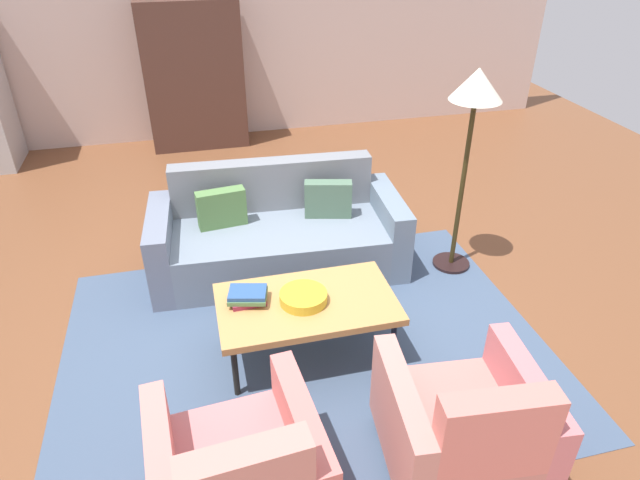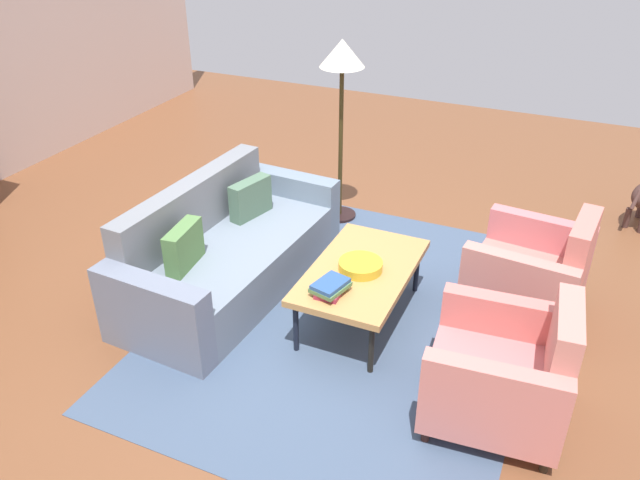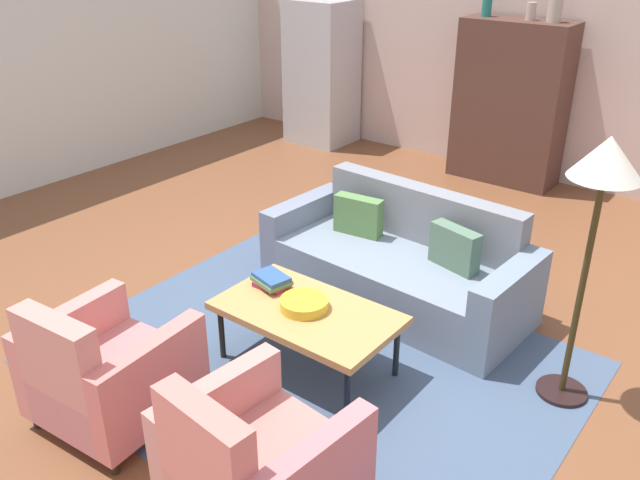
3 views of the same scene
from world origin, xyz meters
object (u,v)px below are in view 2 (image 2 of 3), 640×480
(coffee_table, at_px, (361,273))
(armchair_left, at_px, (508,375))
(armchair_right, at_px, (535,276))
(floor_lamp, at_px, (342,71))
(couch, at_px, (224,253))
(book_stack, at_px, (330,287))
(fruit_bowl, at_px, (361,266))

(coffee_table, bearing_deg, armchair_left, -117.02)
(armchair_right, distance_m, floor_lamp, 2.40)
(armchair_left, xyz_separation_m, armchair_right, (1.19, 0.00, 0.00))
(armchair_left, bearing_deg, couch, 71.02)
(armchair_left, bearing_deg, floor_lamp, 38.48)
(couch, distance_m, armchair_left, 2.43)
(floor_lamp, bearing_deg, armchair_left, -136.84)
(couch, xyz_separation_m, armchair_right, (0.59, -2.35, 0.06))
(coffee_table, distance_m, armchair_left, 1.31)
(coffee_table, height_order, armchair_left, armchair_left)
(armchair_right, distance_m, book_stack, 1.59)
(armchair_left, height_order, floor_lamp, floor_lamp)
(coffee_table, relative_size, fruit_bowl, 3.74)
(fruit_bowl, height_order, floor_lamp, floor_lamp)
(book_stack, bearing_deg, coffee_table, -12.40)
(couch, distance_m, fruit_bowl, 1.20)
(couch, distance_m, coffee_table, 1.19)
(coffee_table, distance_m, floor_lamp, 1.96)
(coffee_table, relative_size, floor_lamp, 0.70)
(armchair_right, xyz_separation_m, book_stack, (-0.98, 1.25, 0.16))
(floor_lamp, bearing_deg, coffee_table, -152.24)
(armchair_left, bearing_deg, armchair_right, -4.68)
(armchair_left, distance_m, armchair_right, 1.19)
(couch, xyz_separation_m, coffee_table, (-0.00, -1.19, 0.13))
(fruit_bowl, bearing_deg, book_stack, 166.87)
(book_stack, bearing_deg, couch, 70.65)
(armchair_right, xyz_separation_m, fruit_bowl, (-0.62, 1.17, 0.14))
(couch, bearing_deg, armchair_left, 78.97)
(coffee_table, distance_m, fruit_bowl, 0.08)
(armchair_left, relative_size, floor_lamp, 0.51)
(armchair_right, bearing_deg, couch, 109.70)
(couch, distance_m, floor_lamp, 1.92)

